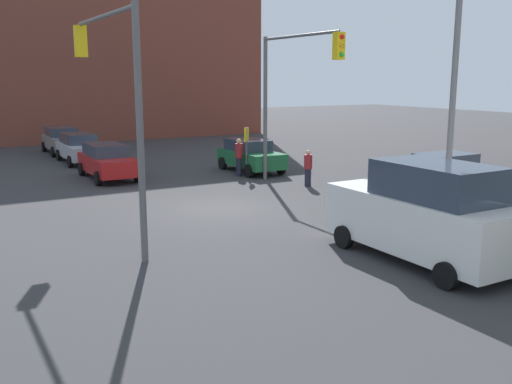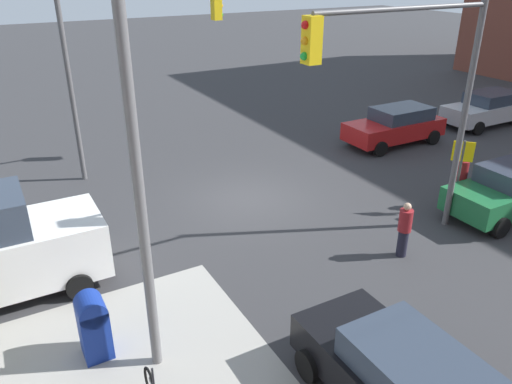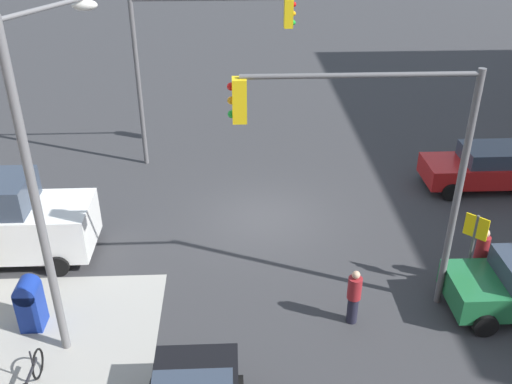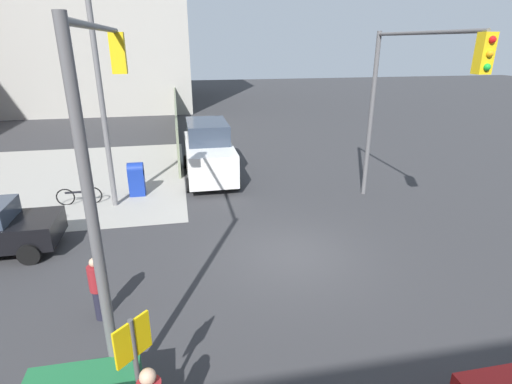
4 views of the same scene
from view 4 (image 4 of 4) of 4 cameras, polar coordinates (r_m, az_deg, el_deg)
ground_plane at (r=12.42m, az=5.04°, el=-8.93°), size 120.00×120.00×0.00m
sidewalk_corner at (r=21.12m, az=-26.73°, el=1.57°), size 12.00×12.00×0.01m
construction_fence at (r=28.14m, az=-11.30°, el=10.22°), size 18.72×0.12×2.40m
traffic_signal_nw_corner at (r=8.27m, az=-20.71°, el=9.05°), size 5.69×0.36×6.50m
traffic_signal_se_corner at (r=14.76m, az=20.69°, el=13.72°), size 5.97×0.36×6.50m
street_lamp_corner at (r=15.62m, az=-20.35°, el=14.23°), size 1.47×2.42×8.00m
warning_sign_two_way at (r=6.73m, az=-16.81°, el=-22.20°), size 0.48×0.48×2.40m
mailbox_blue at (r=17.49m, az=-16.72°, el=1.94°), size 0.56×0.64×1.43m
van_white_delivery at (r=19.06m, az=-6.81°, el=5.83°), size 5.40×2.32×2.62m
pedestrian_crossing at (r=10.09m, az=-21.66°, el=-12.61°), size 0.36×0.36×1.60m
bicycle_leaning_on_fence at (r=17.44m, az=-23.91°, el=-0.51°), size 0.05×1.75×0.97m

